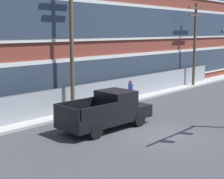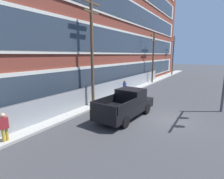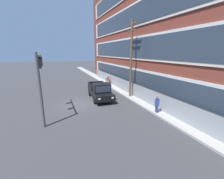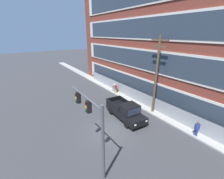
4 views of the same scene
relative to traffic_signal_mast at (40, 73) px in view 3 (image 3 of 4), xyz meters
The scene contains 9 objects.
ground_plane 5.92m from the traffic_signal_mast, 130.54° to the left, with size 160.00×160.00×0.00m, color #38383A.
sidewalk_building_side 11.18m from the traffic_signal_mast, 105.83° to the left, with size 80.00×1.65×0.16m, color #9E9B93.
chain_link_fence 10.93m from the traffic_signal_mast, 100.15° to the left, with size 36.23×0.06×1.78m.
traffic_signal_mast is the anchor object (origin of this frame).
pickup_truck_black 7.78m from the traffic_signal_mast, 121.82° to the left, with size 5.68×2.44×2.04m.
utility_pole_near_corner 10.31m from the traffic_signal_mast, 107.19° to the left, with size 2.21×0.26×9.19m.
electrical_cabinet 15.37m from the traffic_signal_mast, 139.27° to the left, with size 0.59×0.50×1.41m.
pedestrian_near_cabinet 14.71m from the traffic_signal_mast, 138.03° to the left, with size 0.45×0.33×1.69m.
pedestrian_by_fence 10.33m from the traffic_signal_mast, 75.01° to the left, with size 0.42×0.47×1.69m.
Camera 3 is at (15.90, -2.37, 5.60)m, focal length 24.00 mm.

